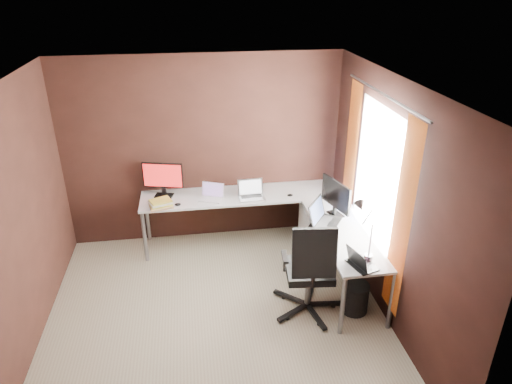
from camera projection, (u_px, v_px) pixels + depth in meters
room at (247, 208)px, 4.46m from camera, size 3.60×3.60×2.50m
desk at (277, 212)px, 5.66m from camera, size 2.65×2.25×0.73m
drawer_pedestal at (318, 230)px, 6.00m from camera, size 0.42×0.50×0.60m
monitor_left at (163, 178)px, 5.85m from camera, size 0.51×0.20×0.46m
monitor_right at (336, 196)px, 5.37m from camera, size 0.20×0.53×0.45m
laptop_white at (212, 195)px, 5.86m from camera, size 0.35×0.30×0.20m
laptop_silver at (251, 193)px, 5.90m from camera, size 0.34×0.25×0.22m
laptop_black_big at (322, 218)px, 5.28m from camera, size 0.48×0.51×0.27m
laptop_black_small at (360, 263)px, 4.50m from camera, size 0.29×0.35×0.20m
book_stack at (161, 204)px, 5.66m from camera, size 0.32×0.29×0.09m
mouse_left at (178, 204)px, 5.70m from camera, size 0.09×0.07×0.03m
mouse_corner at (290, 195)px, 5.93m from camera, size 0.08×0.06×0.03m
desk_lamp at (364, 223)px, 4.49m from camera, size 0.20×0.23×0.64m
office_chair at (309, 285)px, 4.89m from camera, size 0.63×0.63×1.13m
wastebasket at (355, 297)px, 4.96m from camera, size 0.38×0.38×0.34m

